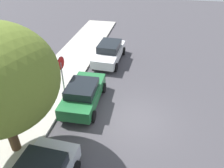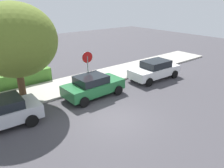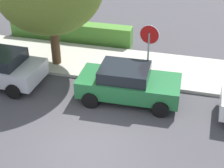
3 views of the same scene
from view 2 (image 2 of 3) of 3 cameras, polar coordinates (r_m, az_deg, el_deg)
The scene contains 7 objects.
ground_plane at distance 11.95m, azimuth 0.36°, elevation -8.83°, with size 60.00×60.00×0.00m, color #423F44.
sidewalk_curb at distance 16.25m, azimuth -12.33°, elevation -0.58°, with size 32.00×3.20×0.14m, color #B2ADA3.
stop_sign at distance 15.24m, azimuth -6.40°, elevation 5.44°, with size 0.82×0.12×2.68m.
parked_car_green at distance 14.21m, azimuth -4.95°, elevation -0.45°, with size 4.03×2.08×1.45m.
parked_car_white at distance 17.65m, azimuth 11.09°, elevation 3.68°, with size 4.35×2.07×1.49m.
street_tree_near_corner at distance 13.48m, azimuth -23.97°, elevation 10.35°, with size 4.66×4.66×5.94m.
front_yard_hedge at distance 17.04m, azimuth -26.30°, elevation 0.28°, with size 6.74×0.73×1.04m.
Camera 2 is at (-6.54, -7.99, 6.02)m, focal length 35.00 mm.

